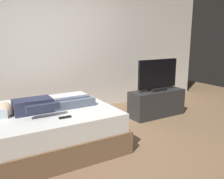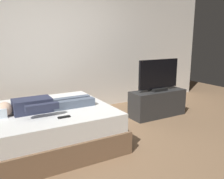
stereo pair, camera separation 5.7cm
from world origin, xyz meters
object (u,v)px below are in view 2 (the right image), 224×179
person (43,105)px  tv_stand (157,103)px  bed (41,129)px  remote (64,117)px  tv (158,76)px

person → tv_stand: 2.29m
bed → remote: 0.60m
tv_stand → tv: 0.53m
person → remote: person is taller
remote → tv: 2.22m
bed → tv_stand: bed is taller
tv → bed: bearing=-174.2°
person → tv: tv is taller
person → remote: 0.44m
bed → tv: bearing=5.8°
bed → person: 0.37m
tv → person: bearing=-172.0°
tv_stand → tv: (-0.00, -0.00, 0.53)m
person → tv: (2.24, 0.32, 0.16)m
bed → tv: tv is taller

